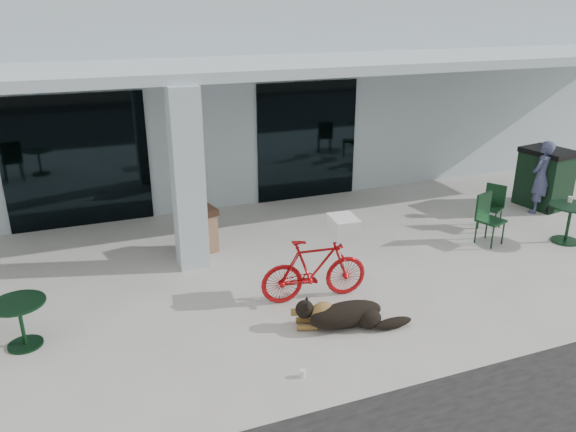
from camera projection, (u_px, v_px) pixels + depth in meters
name	position (u px, v px, depth m)	size (l,w,h in m)	color
ground	(324.00, 311.00, 8.43)	(80.00, 80.00, 0.00)	beige
building	(195.00, 85.00, 15.04)	(22.00, 7.00, 4.50)	silver
storefront_glass_left	(77.00, 162.00, 11.21)	(2.80, 0.06, 2.70)	black
storefront_glass_right	(307.00, 141.00, 12.89)	(2.40, 0.06, 2.70)	black
column	(188.00, 180.00, 9.37)	(0.50, 0.50, 3.12)	silver
overhang	(248.00, 67.00, 10.42)	(22.00, 2.80, 0.18)	silver
bicycle	(314.00, 269.00, 8.60)	(0.48, 1.69, 1.01)	#AA0D11
laundry_basket	(343.00, 227.00, 8.48)	(0.51, 0.38, 0.30)	white
dog	(346.00, 313.00, 7.95)	(1.28, 0.43, 0.43)	black
cup_near_dog	(303.00, 374.00, 6.92)	(0.08, 0.08, 0.10)	white
cafe_table_near	(22.00, 324.00, 7.46)	(0.71, 0.71, 0.66)	black
cafe_table_far	(568.00, 224.00, 10.73)	(0.80, 0.80, 0.75)	black
cafe_chair_far_a	(491.00, 220.00, 10.61)	(0.44, 0.48, 0.97)	black
cafe_chair_far_b	(491.00, 208.00, 11.35)	(0.40, 0.44, 0.90)	black
person	(541.00, 177.00, 12.12)	(0.58, 0.38, 1.60)	#3D4467
cup_on_table	(570.00, 199.00, 10.74)	(0.08, 0.08, 0.11)	white
trash_receptacle	(202.00, 230.00, 10.32)	(0.49, 0.49, 0.84)	brown
wheeled_bin	(545.00, 178.00, 12.55)	(0.81, 1.03, 1.32)	black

